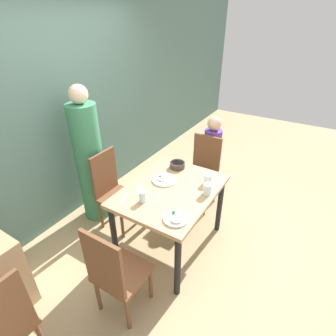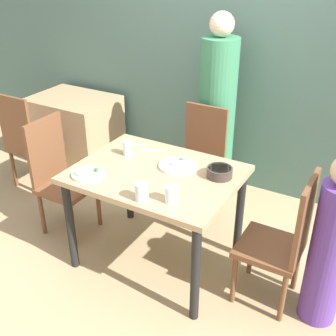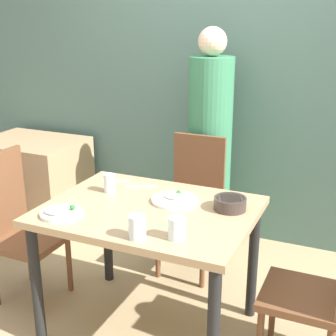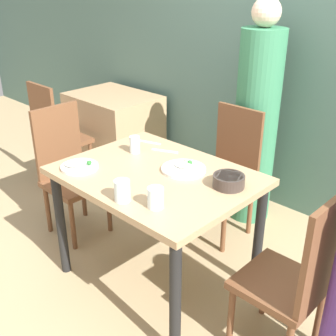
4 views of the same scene
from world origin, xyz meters
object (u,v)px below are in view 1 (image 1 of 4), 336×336
(plate_rice_adult, at_px, (176,219))
(chair_child_spot, at_px, (202,171))
(glass_water_tall, at_px, (207,189))
(person_child, at_px, (211,159))
(chair_adult_spot, at_px, (113,190))
(bowl_curry, at_px, (177,165))
(person_adult, at_px, (90,162))

(plate_rice_adult, bearing_deg, chair_child_spot, 14.06)
(glass_water_tall, bearing_deg, chair_child_spot, 26.35)
(person_child, relative_size, plate_rice_adult, 5.24)
(person_child, bearing_deg, chair_child_spot, 180.00)
(chair_adult_spot, distance_m, bowl_curry, 0.83)
(person_adult, distance_m, person_child, 1.64)
(person_adult, relative_size, plate_rice_adult, 7.59)
(bowl_curry, height_order, glass_water_tall, glass_water_tall)
(person_child, bearing_deg, person_adult, 139.34)
(chair_adult_spot, relative_size, person_adult, 0.57)
(chair_child_spot, height_order, plate_rice_adult, chair_child_spot)
(chair_child_spot, xyz_separation_m, person_adult, (-0.95, 1.06, 0.28))
(chair_child_spot, distance_m, bowl_curry, 0.60)
(chair_adult_spot, relative_size, plate_rice_adult, 4.35)
(chair_child_spot, height_order, bowl_curry, chair_child_spot)
(person_child, distance_m, glass_water_tall, 1.19)
(glass_water_tall, bearing_deg, chair_adult_spot, 97.39)
(chair_child_spot, distance_m, glass_water_tall, 0.95)
(bowl_curry, relative_size, plate_rice_adult, 0.78)
(chair_adult_spot, relative_size, chair_child_spot, 1.00)
(glass_water_tall, bearing_deg, bowl_curry, 59.36)
(plate_rice_adult, height_order, glass_water_tall, glass_water_tall)
(chair_adult_spot, xyz_separation_m, person_adult, (0.00, 0.33, 0.28))
(chair_adult_spot, xyz_separation_m, chair_child_spot, (0.95, -0.73, 0.00))
(plate_rice_adult, bearing_deg, person_child, 11.63)
(plate_rice_adult, bearing_deg, person_adult, 75.96)
(glass_water_tall, bearing_deg, plate_rice_adult, 171.50)
(chair_child_spot, relative_size, person_adult, 0.57)
(person_child, bearing_deg, plate_rice_adult, -168.37)
(chair_child_spot, relative_size, glass_water_tall, 8.47)
(glass_water_tall, bearing_deg, person_adult, 95.75)
(bowl_curry, bearing_deg, chair_adult_spot, 125.46)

